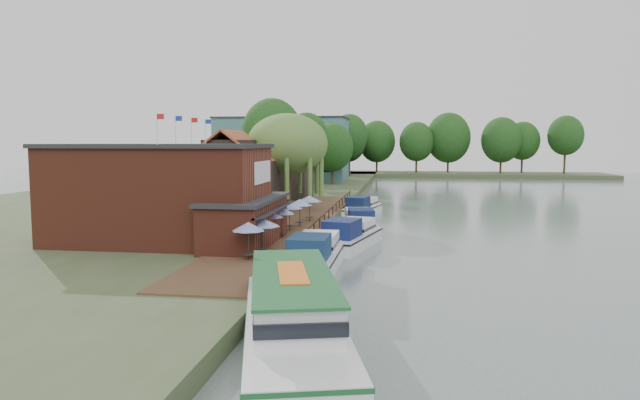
{
  "coord_description": "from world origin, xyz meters",
  "views": [
    {
      "loc": [
        1.72,
        -40.36,
        8.33
      ],
      "look_at": [
        -6.0,
        12.0,
        3.0
      ],
      "focal_mm": 32.0,
      "sensor_mm": 36.0,
      "label": 1
    }
  ],
  "objects_px": {
    "umbrella_3": "(282,222)",
    "umbrella_6": "(309,208)",
    "cottage_c": "(283,166)",
    "cruiser_1": "(350,232)",
    "cottage_b": "(233,169)",
    "cruiser_3": "(362,205)",
    "tour_boat": "(293,312)",
    "umbrella_5": "(300,213)",
    "cottage_a": "(233,174)",
    "umbrella_4": "(290,216)",
    "pub": "(185,194)",
    "hotel_block": "(283,149)",
    "cruiser_2": "(359,220)",
    "willow": "(288,163)",
    "umbrella_1": "(262,236)",
    "umbrella_0": "(249,241)",
    "swan": "(325,294)",
    "cruiser_0": "(314,251)",
    "umbrella_2": "(269,226)"
  },
  "relations": [
    {
      "from": "cruiser_1",
      "to": "swan",
      "type": "relative_size",
      "value": 23.29
    },
    {
      "from": "umbrella_4",
      "to": "cruiser_1",
      "type": "relative_size",
      "value": 0.23
    },
    {
      "from": "umbrella_1",
      "to": "cruiser_1",
      "type": "bearing_deg",
      "value": 61.2
    },
    {
      "from": "umbrella_1",
      "to": "cruiser_3",
      "type": "relative_size",
      "value": 0.25
    },
    {
      "from": "tour_boat",
      "to": "umbrella_5",
      "type": "bearing_deg",
      "value": 85.39
    },
    {
      "from": "cottage_a",
      "to": "cruiser_3",
      "type": "bearing_deg",
      "value": 42.0
    },
    {
      "from": "cottage_b",
      "to": "umbrella_5",
      "type": "distance_m",
      "value": 19.68
    },
    {
      "from": "umbrella_2",
      "to": "swan",
      "type": "xyz_separation_m",
      "value": [
        5.52,
        -10.27,
        -2.07
      ]
    },
    {
      "from": "umbrella_3",
      "to": "cruiser_3",
      "type": "bearing_deg",
      "value": 78.94
    },
    {
      "from": "hotel_block",
      "to": "cruiser_2",
      "type": "height_order",
      "value": "hotel_block"
    },
    {
      "from": "umbrella_0",
      "to": "cruiser_2",
      "type": "xyz_separation_m",
      "value": [
        5.38,
        18.92,
        -1.09
      ]
    },
    {
      "from": "cottage_a",
      "to": "cruiser_2",
      "type": "xyz_separation_m",
      "value": [
        12.67,
        -1.77,
        -4.05
      ]
    },
    {
      "from": "cottage_c",
      "to": "umbrella_2",
      "type": "height_order",
      "value": "cottage_c"
    },
    {
      "from": "cruiser_1",
      "to": "cruiser_2",
      "type": "height_order",
      "value": "cruiser_1"
    },
    {
      "from": "tour_boat",
      "to": "pub",
      "type": "bearing_deg",
      "value": 108.77
    },
    {
      "from": "hotel_block",
      "to": "umbrella_3",
      "type": "height_order",
      "value": "hotel_block"
    },
    {
      "from": "umbrella_3",
      "to": "hotel_block",
      "type": "bearing_deg",
      "value": 102.06
    },
    {
      "from": "cottage_c",
      "to": "umbrella_4",
      "type": "xyz_separation_m",
      "value": [
        6.42,
        -27.52,
        -2.96
      ]
    },
    {
      "from": "umbrella_1",
      "to": "cruiser_1",
      "type": "distance_m",
      "value": 10.28
    },
    {
      "from": "umbrella_0",
      "to": "umbrella_6",
      "type": "height_order",
      "value": "same"
    },
    {
      "from": "umbrella_6",
      "to": "cottage_c",
      "type": "bearing_deg",
      "value": 108.15
    },
    {
      "from": "umbrella_3",
      "to": "umbrella_6",
      "type": "bearing_deg",
      "value": 86.5
    },
    {
      "from": "umbrella_1",
      "to": "umbrella_5",
      "type": "xyz_separation_m",
      "value": [
        0.23,
        12.51,
        0.0
      ]
    },
    {
      "from": "pub",
      "to": "cruiser_0",
      "type": "bearing_deg",
      "value": -17.12
    },
    {
      "from": "cottage_b",
      "to": "tour_boat",
      "type": "xyz_separation_m",
      "value": [
        15.4,
        -42.4,
        -3.71
      ]
    },
    {
      "from": "umbrella_5",
      "to": "willow",
      "type": "bearing_deg",
      "value": 106.69
    },
    {
      "from": "umbrella_2",
      "to": "cottage_c",
      "type": "bearing_deg",
      "value": 100.36
    },
    {
      "from": "umbrella_0",
      "to": "swan",
      "type": "relative_size",
      "value": 5.4
    },
    {
      "from": "umbrella_4",
      "to": "cruiser_3",
      "type": "bearing_deg",
      "value": 76.58
    },
    {
      "from": "pub",
      "to": "cruiser_2",
      "type": "distance_m",
      "value": 17.98
    },
    {
      "from": "cottage_a",
      "to": "umbrella_4",
      "type": "bearing_deg",
      "value": -48.93
    },
    {
      "from": "umbrella_1",
      "to": "cruiser_2",
      "type": "bearing_deg",
      "value": 73.33
    },
    {
      "from": "cottage_b",
      "to": "umbrella_6",
      "type": "relative_size",
      "value": 4.04
    },
    {
      "from": "umbrella_4",
      "to": "cruiser_3",
      "type": "height_order",
      "value": "umbrella_4"
    },
    {
      "from": "umbrella_3",
      "to": "cruiser_2",
      "type": "xyz_separation_m",
      "value": [
        5.12,
        10.34,
        -1.09
      ]
    },
    {
      "from": "cottage_c",
      "to": "cruiser_1",
      "type": "distance_m",
      "value": 31.18
    },
    {
      "from": "umbrella_2",
      "to": "cruiser_0",
      "type": "bearing_deg",
      "value": -43.89
    },
    {
      "from": "umbrella_1",
      "to": "swan",
      "type": "distance_m",
      "value": 8.02
    },
    {
      "from": "umbrella_0",
      "to": "cruiser_0",
      "type": "xyz_separation_m",
      "value": [
        3.71,
        2.6,
        -0.99
      ]
    },
    {
      "from": "cottage_b",
      "to": "umbrella_2",
      "type": "relative_size",
      "value": 4.04
    },
    {
      "from": "cruiser_0",
      "to": "pub",
      "type": "bearing_deg",
      "value": 163.15
    },
    {
      "from": "pub",
      "to": "hotel_block",
      "type": "xyz_separation_m",
      "value": [
        -8.0,
        71.0,
        2.5
      ]
    },
    {
      "from": "cruiser_1",
      "to": "willow",
      "type": "bearing_deg",
      "value": 131.47
    },
    {
      "from": "umbrella_5",
      "to": "cruiser_2",
      "type": "relative_size",
      "value": 0.24
    },
    {
      "from": "umbrella_0",
      "to": "cruiser_2",
      "type": "bearing_deg",
      "value": 74.13
    },
    {
      "from": "umbrella_2",
      "to": "cruiser_1",
      "type": "xyz_separation_m",
      "value": [
        5.46,
        4.62,
        -1.04
      ]
    },
    {
      "from": "cottage_b",
      "to": "cruiser_3",
      "type": "xyz_separation_m",
      "value": [
        15.04,
        0.84,
        -4.1
      ]
    },
    {
      "from": "umbrella_3",
      "to": "umbrella_1",
      "type": "bearing_deg",
      "value": -89.45
    },
    {
      "from": "cottage_a",
      "to": "umbrella_4",
      "type": "height_order",
      "value": "cottage_a"
    },
    {
      "from": "willow",
      "to": "umbrella_1",
      "type": "xyz_separation_m",
      "value": [
        3.12,
        -23.66,
        -3.93
      ]
    }
  ]
}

